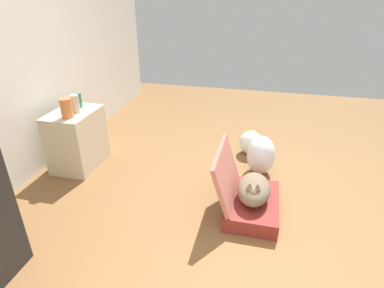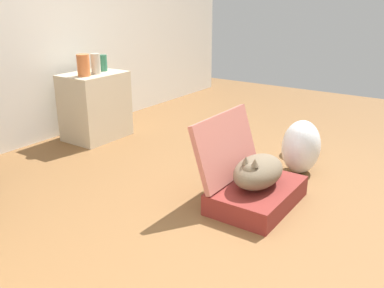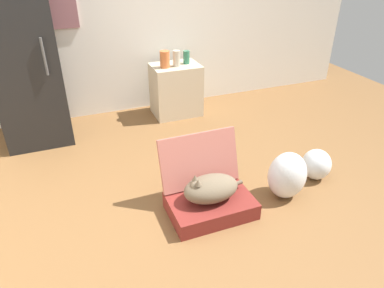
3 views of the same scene
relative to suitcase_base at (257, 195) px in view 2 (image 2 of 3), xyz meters
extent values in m
plane|color=brown|center=(-0.18, 0.05, -0.07)|extent=(7.68, 7.68, 0.00)
cube|color=maroon|center=(0.00, 0.00, 0.00)|extent=(0.66, 0.45, 0.14)
cube|color=#B26356|center=(0.00, 0.24, 0.29)|extent=(0.66, 0.17, 0.44)
ellipsoid|color=brown|center=(0.00, 0.00, 0.17)|extent=(0.44, 0.28, 0.20)
sphere|color=brown|center=(-0.12, 0.00, 0.21)|extent=(0.11, 0.11, 0.11)
cone|color=brown|center=(-0.12, -0.03, 0.28)|extent=(0.05, 0.05, 0.05)
cone|color=brown|center=(-0.12, 0.03, 0.28)|extent=(0.05, 0.05, 0.05)
cylinder|color=brown|center=(0.20, 0.04, 0.11)|extent=(0.20, 0.03, 0.07)
ellipsoid|color=silver|center=(0.68, -0.03, 0.14)|extent=(0.33, 0.29, 0.42)
ellipsoid|color=silver|center=(1.09, 0.10, 0.07)|extent=(0.26, 0.26, 0.28)
cube|color=beige|center=(0.38, 1.90, 0.24)|extent=(0.57, 0.42, 0.63)
cylinder|color=#CC6B38|center=(0.23, 1.85, 0.65)|extent=(0.11, 0.11, 0.19)
cylinder|color=#2D7051|center=(0.52, 1.90, 0.63)|extent=(0.08, 0.08, 0.15)
cylinder|color=#B7AD99|center=(0.38, 1.85, 0.65)|extent=(0.09, 0.09, 0.18)
camera|label=1|loc=(-2.28, -0.02, 1.71)|focal=29.46mm
camera|label=2|loc=(-2.27, -1.05, 1.24)|focal=38.90mm
camera|label=3|loc=(-0.95, -2.01, 1.83)|focal=33.26mm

